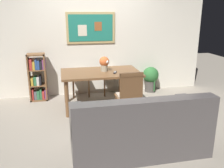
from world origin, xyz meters
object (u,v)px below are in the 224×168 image
(bookshelf, at_px, (38,79))
(tv_remote, at_px, (115,72))
(dining_chair_far_right, at_px, (110,70))
(dining_chair_near_right, at_px, (129,93))
(leather_couch, at_px, (139,130))
(dining_chair_far_left, at_px, (80,72))
(dining_table, at_px, (101,76))
(potted_ivy, at_px, (151,78))
(flower_vase, at_px, (104,63))

(bookshelf, distance_m, tv_remote, 1.73)
(bookshelf, relative_size, tv_remote, 6.24)
(dining_chair_far_right, relative_size, dining_chair_near_right, 1.00)
(leather_couch, bearing_deg, dining_chair_near_right, 82.56)
(dining_chair_far_right, xyz_separation_m, leather_couch, (-0.12, -2.56, -0.22))
(dining_chair_far_left, distance_m, dining_chair_far_right, 0.69)
(dining_table, relative_size, dining_chair_near_right, 1.66)
(dining_table, bearing_deg, dining_chair_far_right, 67.18)
(dining_table, bearing_deg, dining_chair_near_right, -67.83)
(bookshelf, distance_m, potted_ivy, 2.56)
(potted_ivy, bearing_deg, flower_vase, -150.80)
(dining_chair_near_right, xyz_separation_m, flower_vase, (-0.26, 0.87, 0.35))
(leather_couch, distance_m, potted_ivy, 2.68)
(dining_chair_far_right, relative_size, leather_couch, 0.51)
(dining_chair_near_right, distance_m, flower_vase, 0.98)
(dining_table, xyz_separation_m, flower_vase, (0.08, 0.03, 0.26))
(potted_ivy, height_order, flower_vase, flower_vase)
(tv_remote, bearing_deg, dining_chair_far_left, 120.69)
(potted_ivy, bearing_deg, dining_table, -151.29)
(dining_table, bearing_deg, tv_remote, -31.96)
(flower_vase, height_order, tv_remote, flower_vase)
(leather_couch, height_order, flower_vase, flower_vase)
(tv_remote, bearing_deg, bookshelf, 150.95)
(potted_ivy, bearing_deg, tv_remote, -140.48)
(dining_chair_near_right, bearing_deg, tv_remote, 97.67)
(dining_chair_far_right, bearing_deg, bookshelf, -174.38)
(dining_chair_far_left, xyz_separation_m, dining_chair_far_right, (0.69, -0.01, 0.00))
(dining_table, height_order, bookshelf, bookshelf)
(leather_couch, relative_size, tv_remote, 11.16)
(dining_table, height_order, dining_chair_far_right, dining_chair_far_right)
(dining_table, xyz_separation_m, leather_couch, (0.23, -1.73, -0.32))
(dining_chair_far_right, height_order, flower_vase, flower_vase)
(flower_vase, bearing_deg, bookshelf, 154.07)
(dining_table, distance_m, dining_chair_far_right, 0.91)
(dining_table, relative_size, bookshelf, 1.50)
(bookshelf, bearing_deg, flower_vase, -25.93)
(dining_chair_far_right, xyz_separation_m, tv_remote, (-0.10, -0.99, 0.20))
(dining_chair_near_right, xyz_separation_m, tv_remote, (-0.09, 0.69, 0.20))
(dining_chair_far_right, xyz_separation_m, potted_ivy, (0.96, -0.11, -0.20))
(dining_chair_far_left, distance_m, flower_vase, 0.98)
(dining_chair_far_left, bearing_deg, dining_chair_far_right, -0.84)
(bookshelf, bearing_deg, potted_ivy, 1.02)
(potted_ivy, xyz_separation_m, flower_vase, (-1.23, -0.69, 0.55))
(dining_table, height_order, flower_vase, flower_vase)
(dining_table, distance_m, potted_ivy, 1.52)
(dining_chair_far_right, bearing_deg, tv_remote, -95.69)
(dining_chair_far_left, height_order, potted_ivy, dining_chair_far_left)
(potted_ivy, relative_size, tv_remote, 3.68)
(tv_remote, bearing_deg, potted_ivy, 39.52)
(dining_table, bearing_deg, flower_vase, 20.56)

